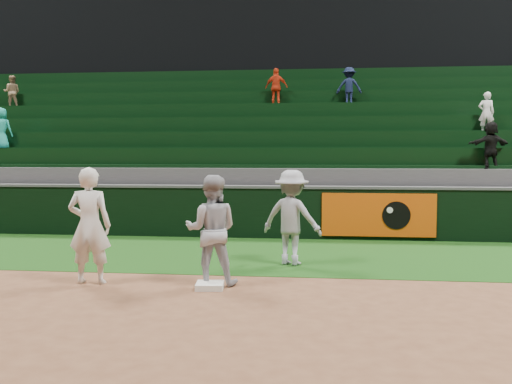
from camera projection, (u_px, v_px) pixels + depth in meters
ground at (208, 289)px, 8.55m from camera, size 70.00×70.00×0.00m
foul_grass at (237, 253)px, 11.53m from camera, size 36.00×4.20×0.01m
upper_deck at (284, 64)px, 25.43m from camera, size 40.00×12.00×12.00m
first_base at (210, 286)px, 8.55m from camera, size 0.45×0.45×0.09m
first_baseman at (90, 226)px, 8.84m from camera, size 0.70×0.49×1.82m
baserunner at (212, 230)px, 8.77m from camera, size 0.87×0.69×1.70m
base_coach at (292, 217)px, 10.30m from camera, size 1.26×0.96×1.72m
field_wall at (252, 211)px, 13.66m from camera, size 36.00×0.45×1.25m
stadium_seating at (266, 164)px, 17.32m from camera, size 36.00×5.95×4.85m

